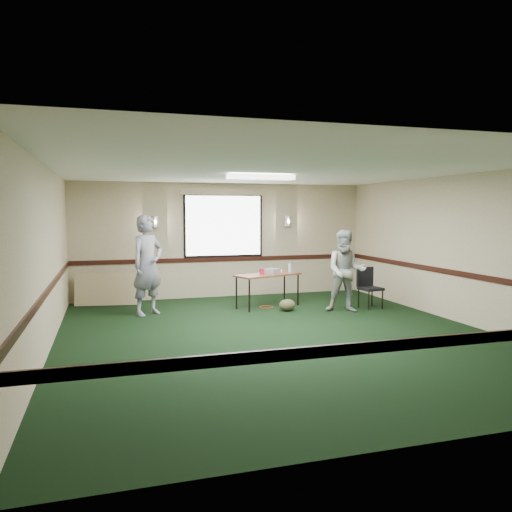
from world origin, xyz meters
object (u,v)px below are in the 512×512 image
object	(u,v)px
folding_table	(268,276)
person_right	(346,271)
conference_chair	(368,284)
projector	(272,271)
person_left	(148,265)

from	to	relation	value
folding_table	person_right	xyz separation A→B (m)	(1.36, -0.93, 0.17)
folding_table	conference_chair	size ratio (longest dim) A/B	1.80
folding_table	person_right	world-z (taller)	person_right
projector	conference_chair	world-z (taller)	conference_chair
conference_chair	person_right	bearing A→B (deg)	-166.12
person_left	person_right	distance (m)	3.96
projector	conference_chair	bearing A→B (deg)	-60.98
person_left	folding_table	bearing A→B (deg)	-33.42
conference_chair	person_right	world-z (taller)	person_right
folding_table	conference_chair	world-z (taller)	conference_chair
folding_table	person_left	xyz separation A→B (m)	(-2.51, -0.08, 0.32)
folding_table	projector	bearing A→B (deg)	-17.58
conference_chair	projector	bearing A→B (deg)	153.09
folding_table	person_right	bearing A→B (deg)	-54.54
person_right	projector	bearing A→B (deg)	168.04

